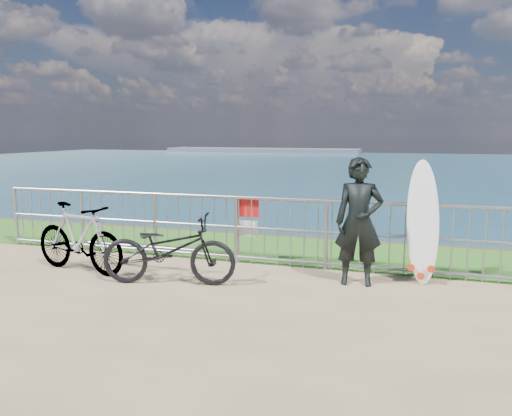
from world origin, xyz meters
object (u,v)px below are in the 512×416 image
(surfer, at_px, (359,222))
(bicycle_far, at_px, (79,238))
(surfboard, at_px, (423,226))
(bicycle_near, at_px, (169,250))

(surfer, height_order, bicycle_far, surfer)
(surfboard, relative_size, bicycle_far, 0.99)
(bicycle_near, bearing_deg, bicycle_far, 72.00)
(surfer, relative_size, surfboard, 1.02)
(surfboard, xyz_separation_m, bicycle_far, (-5.06, -1.04, -0.28))
(surfboard, bearing_deg, bicycle_far, -168.34)
(bicycle_near, relative_size, bicycle_far, 1.06)
(bicycle_near, bearing_deg, surfboard, -83.45)
(surfer, relative_size, bicycle_far, 1.01)
(surfboard, xyz_separation_m, bicycle_near, (-3.44, -1.20, -0.32))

